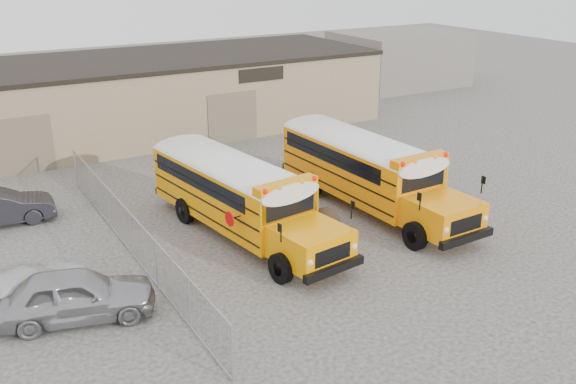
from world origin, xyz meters
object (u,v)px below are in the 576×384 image
school_bus_right (286,132)px  car_silver (75,295)px  school_bus_left (162,153)px  car_white (29,287)px  tarp_bundle (325,226)px

school_bus_right → car_silver: (-13.36, -9.96, -1.06)m
school_bus_left → school_bus_right: (6.92, 0.05, 0.06)m
school_bus_left → car_silver: size_ratio=2.26×
school_bus_left → school_bus_right: size_ratio=0.98×
car_white → tarp_bundle: bearing=-119.7°
car_white → school_bus_left: bearing=-66.7°
school_bus_right → tarp_bundle: bearing=-111.2°
car_silver → car_white: 1.99m
school_bus_right → tarp_bundle: school_bus_right is taller
car_white → car_silver: bearing=-169.3°
school_bus_left → school_bus_right: 6.92m
school_bus_left → tarp_bundle: (3.29, -9.32, -1.02)m
tarp_bundle → car_silver: (-9.73, -0.59, 0.02)m
tarp_bundle → car_silver: 9.75m
school_bus_right → car_silver: bearing=-143.3°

